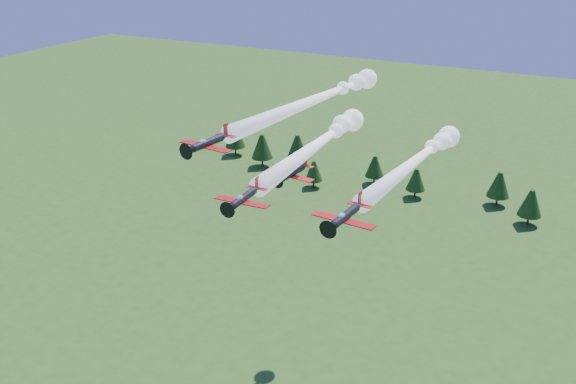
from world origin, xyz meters
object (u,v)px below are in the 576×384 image
at_px(plane_lead, 320,142).
at_px(plane_right, 417,159).
at_px(plane_left, 319,98).
at_px(plane_slot, 292,173).

distance_m(plane_lead, plane_right, 15.96).
xyz_separation_m(plane_left, plane_right, (18.26, -2.73, -6.90)).
xyz_separation_m(plane_lead, plane_slot, (-0.44, -8.46, -2.12)).
height_order(plane_lead, plane_right, plane_lead).
relative_size(plane_left, plane_slot, 6.57).
bearing_deg(plane_right, plane_left, 176.26).
relative_size(plane_lead, plane_slot, 5.34).
distance_m(plane_lead, plane_left, 13.79).
distance_m(plane_lead, plane_slot, 8.73).
bearing_deg(plane_right, plane_lead, -138.26).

